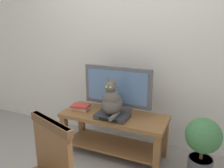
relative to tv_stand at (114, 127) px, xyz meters
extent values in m
cube|color=beige|center=(0.03, 0.54, 1.04)|extent=(7.00, 0.12, 2.80)
cube|color=brown|center=(0.00, 0.00, 0.14)|extent=(1.24, 0.50, 0.04)
cube|color=brown|center=(-0.57, -0.20, -0.12)|extent=(0.07, 0.07, 0.48)
cube|color=brown|center=(0.57, -0.20, -0.12)|extent=(0.07, 0.07, 0.48)
cube|color=brown|center=(-0.57, 0.20, -0.12)|extent=(0.07, 0.07, 0.48)
cube|color=brown|center=(0.57, 0.20, -0.12)|extent=(0.07, 0.07, 0.48)
cube|color=brown|center=(0.00, 0.00, -0.23)|extent=(1.14, 0.42, 0.02)
cube|color=#4C4C51|center=(0.00, 0.11, 0.18)|extent=(0.31, 0.20, 0.03)
cube|color=#4C4C51|center=(0.00, 0.11, 0.22)|extent=(0.06, 0.04, 0.05)
cube|color=#4C4C51|center=(0.00, 0.11, 0.48)|extent=(0.83, 0.05, 0.47)
cube|color=#4C6B93|center=(0.00, 0.08, 0.48)|extent=(0.74, 0.01, 0.38)
sphere|color=#2672F2|center=(0.39, 0.08, 0.27)|extent=(0.01, 0.01, 0.01)
cube|color=#2D2D30|center=(0.02, -0.09, 0.19)|extent=(0.37, 0.24, 0.05)
cube|color=black|center=(0.02, -0.22, 0.19)|extent=(0.22, 0.01, 0.03)
ellipsoid|color=#514C47|center=(0.02, -0.09, 0.33)|extent=(0.22, 0.27, 0.24)
ellipsoid|color=#514C47|center=(0.02, -0.12, 0.41)|extent=(0.19, 0.18, 0.21)
sphere|color=#514C47|center=(0.02, -0.14, 0.54)|extent=(0.12, 0.12, 0.12)
cone|color=#514C47|center=(-0.01, -0.14, 0.62)|extent=(0.06, 0.06, 0.07)
cone|color=#514C47|center=(0.06, -0.14, 0.62)|extent=(0.06, 0.06, 0.07)
sphere|color=#B2C64C|center=(0.00, -0.19, 0.55)|extent=(0.02, 0.02, 0.02)
sphere|color=#B2C64C|center=(0.05, -0.19, 0.55)|extent=(0.02, 0.02, 0.02)
cylinder|color=#514C47|center=(0.09, -0.19, 0.24)|extent=(0.05, 0.22, 0.04)
cube|color=brown|center=(0.05, -1.17, 0.37)|extent=(0.41, 0.18, 0.45)
cube|color=#4D331C|center=(0.05, -1.17, 0.56)|extent=(0.43, 0.19, 0.06)
cube|color=beige|center=(-0.45, -0.01, 0.18)|extent=(0.22, 0.15, 0.04)
cube|color=#B2332D|center=(-0.43, -0.03, 0.21)|extent=(0.23, 0.18, 0.03)
cylinder|color=#332319|center=(0.99, -0.08, -0.12)|extent=(0.22, 0.22, 0.02)
cylinder|color=#4C3823|center=(0.99, -0.08, -0.05)|extent=(0.04, 0.04, 0.11)
sphere|color=#386B3D|center=(0.99, -0.08, 0.15)|extent=(0.35, 0.35, 0.35)
camera|label=1|loc=(0.98, -2.25, 1.22)|focal=36.36mm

